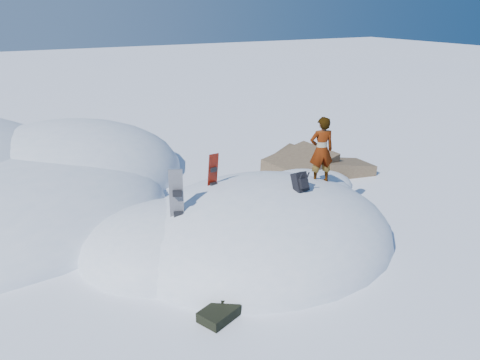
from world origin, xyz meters
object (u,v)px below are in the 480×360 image
snowboard_red (213,179)px  person (321,150)px  snowboard_dark (177,206)px  backpack (301,182)px

snowboard_red → person: person is taller
snowboard_dark → person: 4.10m
person → snowboard_red: bearing=1.6°
snowboard_red → snowboard_dark: snowboard_red is taller
person → backpack: bearing=48.7°
snowboard_red → person: size_ratio=0.78×
snowboard_dark → person: (4.04, 0.04, 0.71)m
snowboard_red → person: (2.77, -0.75, 0.54)m
backpack → person: bearing=27.1°
person → snowboard_dark: bearing=17.3°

